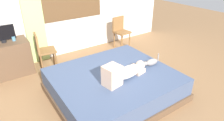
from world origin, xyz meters
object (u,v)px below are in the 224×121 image
(desk, at_px, (8,59))
(bed, at_px, (114,85))
(cat, at_px, (151,62))
(tv_monitor, at_px, (2,34))
(chair_spare, at_px, (120,30))
(person_lying, at_px, (124,72))
(chair_by_desk, at_px, (43,49))
(cup, at_px, (14,39))

(desk, bearing_deg, bed, -52.70)
(cat, xyz_separation_m, desk, (-2.19, 2.02, -0.15))
(bed, distance_m, tv_monitor, 2.46)
(bed, xyz_separation_m, chair_spare, (1.44, 1.75, 0.29))
(cat, bearing_deg, tv_monitor, 137.07)
(desk, bearing_deg, cat, -42.73)
(bed, bearing_deg, cat, -10.64)
(cat, height_order, chair_spare, chair_spare)
(person_lying, relative_size, tv_monitor, 1.96)
(person_lying, distance_m, desk, 2.58)
(cat, bearing_deg, chair_by_desk, 130.16)
(bed, xyz_separation_m, chair_by_desk, (-0.74, 1.64, 0.29))
(cup, height_order, chair_spare, chair_spare)
(person_lying, xyz_separation_m, cat, (0.69, 0.07, -0.05))
(cup, distance_m, chair_spare, 2.68)
(desk, xyz_separation_m, chair_by_desk, (0.69, -0.24, 0.14))
(bed, xyz_separation_m, cat, (0.76, -0.14, 0.30))
(cup, bearing_deg, cat, -45.31)
(tv_monitor, bearing_deg, cup, -4.09)
(bed, relative_size, chair_spare, 2.45)
(bed, xyz_separation_m, person_lying, (0.06, -0.21, 0.34))
(cup, bearing_deg, tv_monitor, 175.91)
(bed, bearing_deg, cup, 123.40)
(bed, distance_m, cup, 2.31)
(person_lying, xyz_separation_m, chair_by_desk, (-0.81, 1.85, -0.06))
(bed, height_order, cat, cat)
(person_lying, bearing_deg, desk, 125.53)
(cat, distance_m, tv_monitor, 3.00)
(tv_monitor, bearing_deg, chair_by_desk, -19.92)
(tv_monitor, bearing_deg, chair_spare, -2.67)
(cat, height_order, desk, desk)
(desk, bearing_deg, cup, -3.79)
(desk, height_order, chair_by_desk, chair_by_desk)
(desk, bearing_deg, person_lying, -54.47)
(cup, bearing_deg, chair_by_desk, -25.35)
(cup, bearing_deg, chair_spare, -2.57)
(person_lying, height_order, desk, person_lying)
(chair_spare, bearing_deg, chair_by_desk, -177.09)
(tv_monitor, bearing_deg, bed, -53.00)
(bed, relative_size, person_lying, 2.23)
(person_lying, distance_m, chair_spare, 2.39)
(bed, height_order, person_lying, person_lying)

